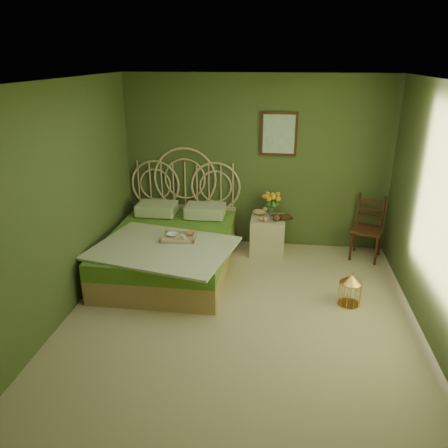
# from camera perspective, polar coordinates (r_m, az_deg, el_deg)

# --- Properties ---
(floor) EXTENTS (4.50, 4.50, 0.00)m
(floor) POSITION_cam_1_polar(r_m,az_deg,el_deg) (5.11, 2.15, -12.39)
(floor) COLOR tan
(floor) RESTS_ON ground
(ceiling) EXTENTS (4.50, 4.50, 0.00)m
(ceiling) POSITION_cam_1_polar(r_m,az_deg,el_deg) (4.26, 2.65, 18.12)
(ceiling) COLOR silver
(ceiling) RESTS_ON wall_back
(wall_back) EXTENTS (4.00, 0.00, 4.00)m
(wall_back) POSITION_cam_1_polar(r_m,az_deg,el_deg) (6.68, 4.18, 7.94)
(wall_back) COLOR #45562D
(wall_back) RESTS_ON floor
(wall_left) EXTENTS (0.00, 4.50, 4.50)m
(wall_left) POSITION_cam_1_polar(r_m,az_deg,el_deg) (5.09, -20.65, 2.35)
(wall_left) COLOR #45562D
(wall_left) RESTS_ON floor
(wall_right) EXTENTS (0.00, 4.50, 4.50)m
(wall_right) POSITION_cam_1_polar(r_m,az_deg,el_deg) (4.79, 26.91, 0.23)
(wall_right) COLOR #45562D
(wall_right) RESTS_ON floor
(wall_art) EXTENTS (0.54, 0.04, 0.64)m
(wall_art) POSITION_cam_1_polar(r_m,az_deg,el_deg) (6.55, 7.17, 11.59)
(wall_art) COLOR #31190D
(wall_art) RESTS_ON wall_back
(bed) EXTENTS (1.92, 2.42, 1.50)m
(bed) POSITION_cam_1_polar(r_m,az_deg,el_deg) (6.16, -6.96, -2.92)
(bed) COLOR tan
(bed) RESTS_ON floor
(nightstand) EXTENTS (0.50, 0.50, 0.99)m
(nightstand) POSITION_cam_1_polar(r_m,az_deg,el_deg) (6.63, 5.77, -0.81)
(nightstand) COLOR beige
(nightstand) RESTS_ON floor
(chair) EXTENTS (0.52, 0.52, 0.94)m
(chair) POSITION_cam_1_polar(r_m,az_deg,el_deg) (6.74, 18.17, 0.09)
(chair) COLOR #31190D
(chair) RESTS_ON floor
(birdcage) EXTENTS (0.26, 0.26, 0.40)m
(birdcage) POSITION_cam_1_polar(r_m,az_deg,el_deg) (5.51, 16.13, -8.27)
(birdcage) COLOR #DB8F46
(birdcage) RESTS_ON floor
(book_lower) EXTENTS (0.24, 0.27, 0.02)m
(book_lower) POSITION_cam_1_polar(r_m,az_deg,el_deg) (6.56, 7.36, 0.87)
(book_lower) COLOR #381E0F
(book_lower) RESTS_ON nightstand
(book_upper) EXTENTS (0.24, 0.26, 0.02)m
(book_upper) POSITION_cam_1_polar(r_m,az_deg,el_deg) (6.55, 7.37, 1.02)
(book_upper) COLOR #472819
(book_upper) RESTS_ON nightstand
(cereal_bowl) EXTENTS (0.17, 0.17, 0.04)m
(cereal_bowl) POSITION_cam_1_polar(r_m,az_deg,el_deg) (5.85, -6.80, -1.40)
(cereal_bowl) COLOR white
(cereal_bowl) RESTS_ON bed
(coffee_cup) EXTENTS (0.09, 0.09, 0.07)m
(coffee_cup) POSITION_cam_1_polar(r_m,az_deg,el_deg) (5.70, -5.31, -1.76)
(coffee_cup) COLOR white
(coffee_cup) RESTS_ON bed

